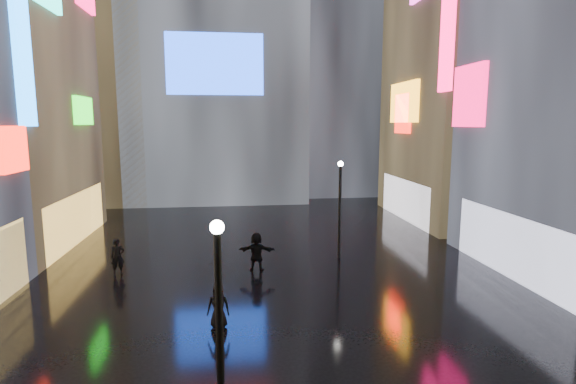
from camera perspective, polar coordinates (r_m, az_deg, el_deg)
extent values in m
plane|color=black|center=(23.02, -2.49, -9.36)|extent=(140.00, 140.00, 0.00)
cube|color=red|center=(22.14, -31.56, 4.66)|extent=(0.25, 2.24, 1.94)
cube|color=blue|center=(23.96, -30.82, 16.80)|extent=(0.25, 1.40, 8.00)
cube|color=#FFC659|center=(29.89, -25.27, -3.01)|extent=(0.20, 10.00, 3.00)
cube|color=#18CF17|center=(31.02, -24.56, 9.37)|extent=(0.25, 3.00, 1.71)
cube|color=white|center=(23.45, 26.48, -6.13)|extent=(0.20, 9.00, 3.00)
cube|color=#E70B4A|center=(26.20, 22.03, 11.25)|extent=(0.25, 2.99, 3.26)
cube|color=#E70B4A|center=(29.52, 19.78, 21.66)|extent=(0.25, 1.40, 10.00)
cube|color=black|center=(37.06, 22.89, 18.72)|extent=(10.00, 12.00, 28.00)
cube|color=white|center=(34.76, 14.65, -0.91)|extent=(0.20, 9.00, 3.00)
cube|color=orange|center=(34.54, 14.52, 10.96)|extent=(0.25, 4.92, 2.91)
cube|color=red|center=(34.62, 14.40, 9.60)|extent=(0.25, 2.63, 2.87)
cube|color=#194CFF|center=(39.04, -9.27, 15.75)|extent=(8.00, 0.20, 5.00)
cube|color=black|center=(49.99, 5.78, 20.04)|extent=(12.00, 12.00, 34.00)
cube|color=black|center=(45.88, -23.44, 15.35)|extent=(10.00, 10.00, 26.00)
cylinder|color=black|center=(10.11, -8.65, -18.66)|extent=(0.16, 0.16, 5.00)
sphere|color=white|center=(9.22, -9.01, -4.44)|extent=(0.30, 0.30, 0.30)
cylinder|color=black|center=(23.95, 6.59, -2.51)|extent=(0.16, 0.16, 5.00)
sphere|color=white|center=(23.59, 6.69, 3.58)|extent=(0.30, 0.30, 0.30)
imported|color=black|center=(16.37, -8.84, -14.16)|extent=(0.84, 0.60, 1.60)
imported|color=black|center=(22.03, -4.01, -7.60)|extent=(1.85, 0.85, 1.92)
imported|color=black|center=(22.99, -20.83, -7.70)|extent=(0.74, 0.61, 1.74)
imported|color=black|center=(15.94, -8.94, -10.12)|extent=(1.08, 1.09, 0.83)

